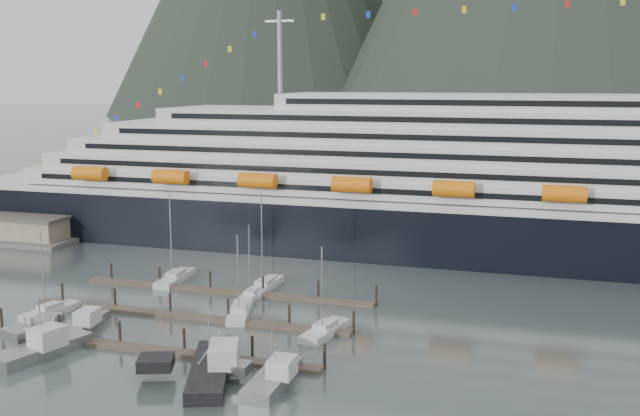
% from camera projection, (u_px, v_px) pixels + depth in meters
% --- Properties ---
extents(ground, '(1600.00, 1600.00, 0.00)m').
position_uv_depth(ground, '(209.00, 328.00, 100.32)').
color(ground, '#4E5B5C').
rests_on(ground, ground).
extents(cruise_ship, '(210.00, 30.40, 50.30)m').
position_uv_depth(cruise_ship, '(480.00, 192.00, 141.06)').
color(cruise_ship, black).
rests_on(cruise_ship, ground).
extents(dock_near, '(48.18, 2.28, 3.20)m').
position_uv_depth(dock_near, '(137.00, 347.00, 92.37)').
color(dock_near, '#4D3F31').
rests_on(dock_near, ground).
extents(dock_mid, '(48.18, 2.28, 3.20)m').
position_uv_depth(dock_mid, '(186.00, 316.00, 104.60)').
color(dock_mid, '#4D3F31').
rests_on(dock_mid, ground).
extents(dock_far, '(48.18, 2.28, 3.20)m').
position_uv_depth(dock_far, '(225.00, 291.00, 116.82)').
color(dock_far, '#4D3F31').
rests_on(dock_far, ground).
extents(sailboat_a, '(4.45, 9.46, 12.48)m').
position_uv_depth(sailboat_a, '(50.00, 312.00, 106.12)').
color(sailboat_a, silver).
rests_on(sailboat_a, ground).
extents(sailboat_c, '(5.30, 10.07, 12.38)m').
position_uv_depth(sailboat_c, '(240.00, 313.00, 105.48)').
color(sailboat_c, silver).
rests_on(sailboat_c, ground).
extents(sailboat_e, '(3.63, 11.10, 16.06)m').
position_uv_depth(sailboat_e, '(175.00, 278.00, 123.71)').
color(sailboat_e, silver).
rests_on(sailboat_e, ground).
extents(sailboat_f, '(2.52, 7.83, 11.90)m').
position_uv_depth(sailboat_f, '(252.00, 296.00, 114.17)').
color(sailboat_f, silver).
rests_on(sailboat_f, ground).
extents(sailboat_g, '(3.00, 11.21, 16.23)m').
position_uv_depth(sailboat_g, '(265.00, 286.00, 118.99)').
color(sailboat_g, silver).
rests_on(sailboat_g, ground).
extents(sailboat_h, '(4.50, 9.92, 12.47)m').
position_uv_depth(sailboat_h, '(325.00, 331.00, 97.91)').
color(sailboat_h, silver).
rests_on(sailboat_h, ground).
extents(trawler_a, '(8.58, 11.82, 6.29)m').
position_uv_depth(trawler_a, '(79.00, 325.00, 99.23)').
color(trawler_a, gray).
rests_on(trawler_a, ground).
extents(trawler_b, '(10.31, 12.90, 8.01)m').
position_uv_depth(trawler_b, '(41.00, 347.00, 90.55)').
color(trawler_b, gray).
rests_on(trawler_b, ground).
extents(trawler_c, '(12.66, 16.19, 8.10)m').
position_uv_depth(trawler_c, '(208.00, 368.00, 83.86)').
color(trawler_c, black).
rests_on(trawler_c, ground).
extents(trawler_d, '(8.44, 11.42, 6.74)m').
position_uv_depth(trawler_d, '(271.00, 377.00, 81.71)').
color(trawler_d, gray).
rests_on(trawler_d, ground).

